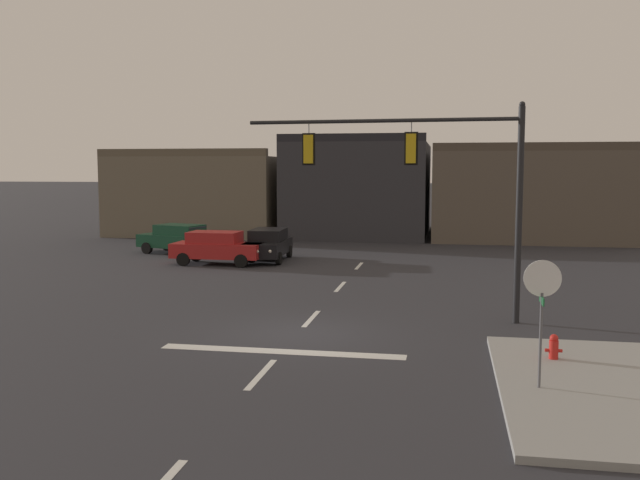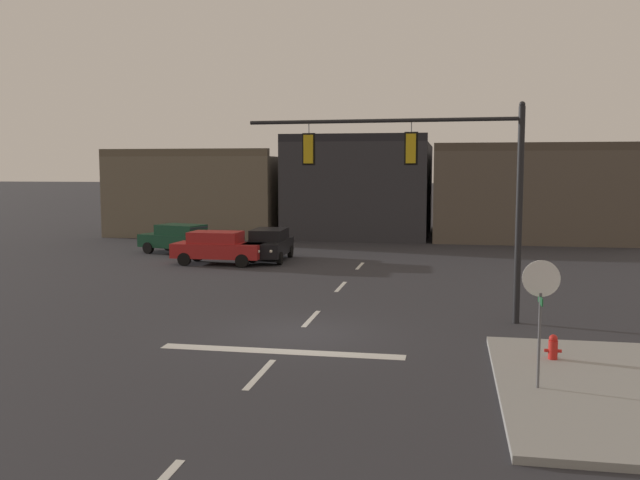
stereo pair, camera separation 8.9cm
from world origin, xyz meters
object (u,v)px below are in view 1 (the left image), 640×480
object	(u,v)px
stop_sign	(542,293)
car_lot_middle	(178,238)
signal_mast_near_side	(434,172)
car_lot_farside	(268,244)
fire_hydrant	(554,351)
car_lot_nearside	(217,247)

from	to	relation	value
stop_sign	car_lot_middle	world-z (taller)	stop_sign
signal_mast_near_side	car_lot_farside	world-z (taller)	signal_mast_near_side
signal_mast_near_side	car_lot_middle	bearing A→B (deg)	134.53
fire_hydrant	car_lot_farside	bearing A→B (deg)	123.96
signal_mast_near_side	car_lot_nearside	world-z (taller)	signal_mast_near_side
signal_mast_near_side	car_lot_middle	world-z (taller)	signal_mast_near_side
signal_mast_near_side	stop_sign	distance (m)	7.79
car_lot_middle	fire_hydrant	world-z (taller)	car_lot_middle
car_lot_middle	fire_hydrant	size ratio (longest dim) A/B	6.31
car_lot_middle	car_lot_nearside	bearing A→B (deg)	-46.82
car_lot_nearside	car_lot_middle	world-z (taller)	same
car_lot_middle	car_lot_farside	size ratio (longest dim) A/B	1.05
car_lot_nearside	car_lot_middle	size ratio (longest dim) A/B	0.95
signal_mast_near_side	car_lot_nearside	bearing A→B (deg)	134.99
car_lot_middle	car_lot_farside	xyz separation A→B (m)	(5.59, -1.93, 0.00)
car_lot_nearside	fire_hydrant	xyz separation A→B (m)	(13.62, -15.30, -0.53)
car_lot_nearside	car_lot_farside	distance (m)	2.76
car_lot_nearside	fire_hydrant	world-z (taller)	car_lot_nearside
stop_sign	fire_hydrant	world-z (taller)	stop_sign
stop_sign	car_lot_nearside	xyz separation A→B (m)	(-13.00, 17.63, -1.29)
car_lot_farside	stop_sign	bearing A→B (deg)	-60.72
car_lot_middle	stop_sign	bearing A→B (deg)	-52.33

